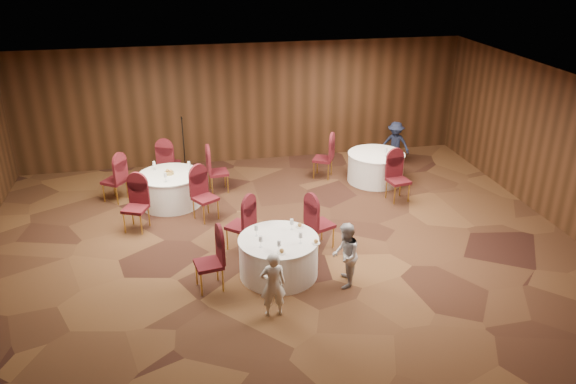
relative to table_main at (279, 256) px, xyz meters
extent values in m
plane|color=black|center=(0.22, 0.98, -0.38)|extent=(12.00, 12.00, 0.00)
plane|color=silver|center=(0.22, 0.98, 2.82)|extent=(12.00, 12.00, 0.00)
plane|color=black|center=(0.22, 5.98, 1.22)|extent=(12.00, 0.00, 12.00)
plane|color=black|center=(0.22, -4.02, 1.22)|extent=(12.00, 0.00, 12.00)
plane|color=black|center=(6.22, 0.98, 1.22)|extent=(0.00, 10.00, 10.00)
cylinder|color=white|center=(0.00, 0.00, -0.02)|extent=(1.43, 1.43, 0.72)
cylinder|color=white|center=(0.00, 0.00, 0.35)|extent=(1.46, 1.46, 0.03)
cylinder|color=white|center=(-1.89, 3.48, -0.02)|extent=(1.41, 1.41, 0.72)
cylinder|color=white|center=(-1.89, 3.48, 0.35)|extent=(1.44, 1.44, 0.03)
cylinder|color=white|center=(3.23, 3.81, -0.02)|extent=(1.40, 1.40, 0.72)
cylinder|color=white|center=(3.23, 3.81, 0.35)|extent=(1.42, 1.42, 0.03)
cylinder|color=silver|center=(0.31, 0.30, 0.37)|extent=(0.06, 0.06, 0.01)
cylinder|color=silver|center=(0.31, 0.30, 0.43)|extent=(0.01, 0.01, 0.11)
cone|color=silver|center=(0.31, 0.30, 0.53)|extent=(0.08, 0.08, 0.10)
cylinder|color=silver|center=(0.35, -0.24, 0.37)|extent=(0.06, 0.06, 0.01)
cylinder|color=silver|center=(0.35, -0.24, 0.43)|extent=(0.01, 0.01, 0.11)
cone|color=silver|center=(0.35, -0.24, 0.53)|extent=(0.08, 0.08, 0.10)
cylinder|color=silver|center=(-0.07, -0.44, 0.37)|extent=(0.06, 0.06, 0.01)
cylinder|color=silver|center=(-0.07, -0.44, 0.43)|extent=(0.01, 0.01, 0.11)
cone|color=silver|center=(-0.07, -0.44, 0.53)|extent=(0.08, 0.08, 0.10)
cylinder|color=silver|center=(-0.37, 0.19, 0.37)|extent=(0.06, 0.06, 0.01)
cylinder|color=silver|center=(-0.37, 0.19, 0.43)|extent=(0.01, 0.01, 0.11)
cone|color=silver|center=(-0.37, 0.19, 0.53)|extent=(0.08, 0.08, 0.10)
cylinder|color=silver|center=(-0.36, -0.22, 0.37)|extent=(0.06, 0.06, 0.01)
cylinder|color=silver|center=(-0.36, -0.22, 0.43)|extent=(0.01, 0.01, 0.11)
cone|color=silver|center=(-0.36, -0.22, 0.53)|extent=(0.08, 0.08, 0.10)
cylinder|color=white|center=(-0.04, -0.50, 0.37)|extent=(0.15, 0.15, 0.01)
sphere|color=#9E6B33|center=(-0.04, -0.50, 0.41)|extent=(0.08, 0.08, 0.08)
cylinder|color=white|center=(0.62, -0.30, 0.37)|extent=(0.15, 0.15, 0.01)
sphere|color=#9E6B33|center=(0.62, -0.30, 0.41)|extent=(0.08, 0.08, 0.08)
cylinder|color=white|center=(0.47, 0.37, 0.37)|extent=(0.15, 0.15, 0.01)
sphere|color=#9E6B33|center=(0.47, 0.37, 0.41)|extent=(0.08, 0.08, 0.08)
cylinder|color=silver|center=(-1.42, 3.62, 0.37)|extent=(0.06, 0.06, 0.01)
cylinder|color=silver|center=(-1.42, 3.62, 0.43)|extent=(0.01, 0.01, 0.11)
cone|color=silver|center=(-1.42, 3.62, 0.53)|extent=(0.08, 0.08, 0.10)
cylinder|color=silver|center=(-2.22, 3.80, 0.37)|extent=(0.06, 0.06, 0.01)
cylinder|color=silver|center=(-2.22, 3.80, 0.43)|extent=(0.01, 0.01, 0.11)
cone|color=silver|center=(-2.22, 3.80, 0.53)|extent=(0.08, 0.08, 0.10)
cylinder|color=silver|center=(-1.97, 3.04, 0.37)|extent=(0.06, 0.06, 0.01)
cylinder|color=silver|center=(-1.97, 3.04, 0.43)|extent=(0.01, 0.01, 0.11)
cone|color=silver|center=(-1.97, 3.04, 0.53)|extent=(0.08, 0.08, 0.10)
cylinder|color=olive|center=(-1.89, 3.48, 0.39)|extent=(0.22, 0.22, 0.06)
sphere|color=#9E6B33|center=(-1.92, 3.50, 0.45)|extent=(0.07, 0.07, 0.07)
sphere|color=#9E6B33|center=(-1.85, 3.46, 0.45)|extent=(0.07, 0.07, 0.07)
cylinder|color=silver|center=(3.39, 3.59, 0.37)|extent=(0.06, 0.06, 0.01)
cylinder|color=silver|center=(3.39, 3.59, 0.43)|extent=(0.01, 0.01, 0.11)
cone|color=silver|center=(3.39, 3.59, 0.53)|extent=(0.08, 0.08, 0.10)
cylinder|color=black|center=(-1.50, 4.62, -0.37)|extent=(0.24, 0.24, 0.02)
cylinder|color=black|center=(-1.50, 4.62, 0.50)|extent=(0.02, 0.02, 1.70)
cylinder|color=black|center=(-1.50, 4.67, 1.32)|extent=(0.04, 0.12, 0.04)
imported|color=silver|center=(-0.31, -1.18, 0.21)|extent=(0.43, 0.28, 1.16)
imported|color=#B6B5BA|center=(1.08, -0.57, 0.23)|extent=(0.61, 0.70, 1.20)
imported|color=black|center=(4.09, 4.72, 0.24)|extent=(0.91, 0.83, 1.23)
camera|label=1|loc=(-1.61, -8.67, 5.29)|focal=35.00mm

